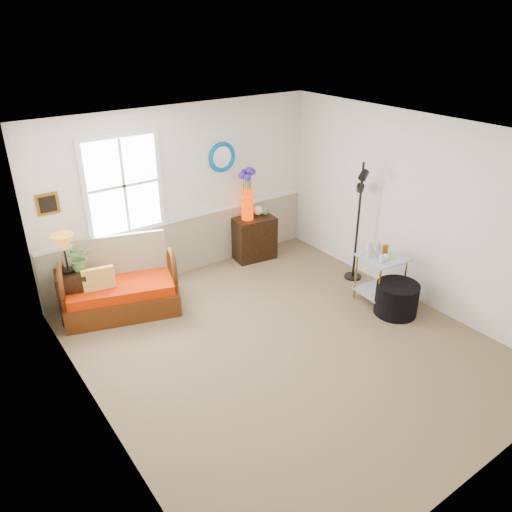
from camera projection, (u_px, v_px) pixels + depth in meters
floor at (284, 346)px, 6.21m from camera, size 4.50×5.00×0.01m
ceiling at (291, 137)px, 5.07m from camera, size 4.50×5.00×0.01m
walls at (287, 252)px, 5.64m from camera, size 4.51×5.01×2.60m
wainscot at (186, 245)px, 7.82m from camera, size 4.46×0.02×0.90m
chair_rail at (185, 218)px, 7.61m from camera, size 4.46×0.04×0.06m
window at (124, 186)px, 6.83m from camera, size 1.14×0.06×1.44m
picture at (47, 204)px, 6.33m from camera, size 0.28×0.03×0.28m
mirror at (222, 157)px, 7.61m from camera, size 0.47×0.07×0.47m
loveseat at (119, 279)px, 6.75m from camera, size 1.68×1.26×0.98m
throw_pillow at (99, 283)px, 6.57m from camera, size 0.43×0.19×0.42m
lamp_stand at (73, 295)px, 6.66m from camera, size 0.47×0.47×0.68m
table_lamp at (65, 254)px, 6.38m from camera, size 0.36×0.36×0.54m
potted_plant at (80, 260)px, 6.52m from camera, size 0.36×0.39×0.29m
cabinet at (254, 238)px, 8.30m from camera, size 0.72×0.52×0.72m
flower_vase at (247, 194)px, 7.91m from camera, size 0.30×0.30×0.83m
side_table at (380, 279)px, 7.02m from camera, size 0.61×0.61×0.71m
tabletop_items at (379, 248)px, 6.84m from camera, size 0.51×0.51×0.24m
floor_lamp at (358, 223)px, 7.41m from camera, size 0.34×0.34×1.84m
ottoman at (396, 299)px, 6.80m from camera, size 0.76×0.76×0.45m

